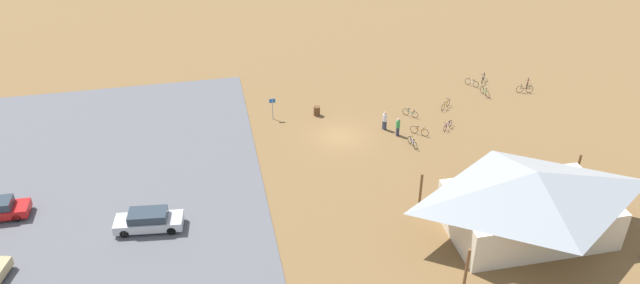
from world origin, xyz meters
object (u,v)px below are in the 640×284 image
Objects in this scene: bicycle_green_lone_east at (485,92)px; bike_pavilion at (531,199)px; bicycle_black_lone_west at (525,89)px; bicycle_purple_edge_south at (448,125)px; bicycle_red_yard_right at (528,83)px; trash_bin at (317,111)px; bicycle_blue_edge_north at (412,143)px; bicycle_yellow_trailside at (446,105)px; bicycle_silver_mid_cluster at (483,78)px; bicycle_orange_near_porch at (419,131)px; visitor_crossing_yard at (385,120)px; visitor_at_bikes at (398,126)px; lot_sign at (272,106)px; bicycle_teal_yard_center at (410,113)px; bicycle_white_yard_left at (472,83)px; car_silver_aisle_side at (149,220)px.

bike_pavilion is at bearing 72.43° from bicycle_green_lone_east.
bicycle_black_lone_west is 11.65m from bicycle_purple_edge_south.
bicycle_red_yard_right is (-11.69, -21.36, -2.44)m from bike_pavilion.
bicycle_red_yard_right is (-22.57, -1.70, -0.08)m from trash_bin.
bicycle_yellow_trailside is (-5.44, -5.97, 0.01)m from bicycle_blue_edge_north.
bicycle_orange_near_porch is at bearing 41.38° from bicycle_silver_mid_cluster.
visitor_crossing_yard is at bearing -65.56° from bicycle_blue_edge_north.
visitor_at_bikes is (0.68, -2.05, 0.53)m from bicycle_blue_edge_north.
lot_sign is at bearing 8.82° from bicycle_silver_mid_cluster.
lot_sign reaches higher than visitor_at_bikes.
trash_bin is 0.63× the size of bicycle_red_yard_right.
bicycle_silver_mid_cluster reaches higher than bicycle_purple_edge_south.
visitor_at_bikes is (16.29, 6.83, 0.54)m from bicycle_red_yard_right.
bicycle_blue_edge_north is (14.53, 7.51, -0.03)m from bicycle_black_lone_west.
bicycle_yellow_trailside is at bearing -167.83° from bicycle_teal_yard_center.
bicycle_red_yard_right is (-4.03, 1.96, -0.03)m from bicycle_silver_mid_cluster.
bicycle_blue_edge_north is 1.21× the size of bicycle_yellow_trailside.
bicycle_white_yard_left is 13.33m from visitor_at_bikes.
bicycle_red_yard_right is at bearing -167.83° from bicycle_green_lone_east.
bicycle_blue_edge_north is at bearing 27.35° from bicycle_black_lone_west.
bicycle_white_yard_left is 0.78× the size of visitor_crossing_yard.
bicycle_black_lone_west is 16.16m from visitor_at_bikes.
trash_bin is 0.55× the size of bicycle_blue_edge_north.
bicycle_silver_mid_cluster is 15.87m from bicycle_blue_edge_north.
car_silver_aisle_side is 22.76m from visitor_crossing_yard.
bicycle_silver_mid_cluster is 7.84m from bicycle_yellow_trailside.
trash_bin is 20.48m from car_silver_aisle_side.
car_silver_aisle_side reaches higher than bicycle_white_yard_left.
car_silver_aisle_side is (23.15, 8.58, 0.39)m from bicycle_orange_near_porch.
bicycle_red_yard_right is (-1.08, -1.37, -0.03)m from bicycle_black_lone_west.
bicycle_purple_edge_south is at bearing 41.80° from bicycle_green_lone_east.
bicycle_green_lone_east is 1.27× the size of bicycle_white_yard_left.
visitor_crossing_yard reaches higher than trash_bin.
bicycle_silver_mid_cluster is 4.48m from bicycle_red_yard_right.
visitor_at_bikes reaches higher than bicycle_green_lone_east.
bicycle_yellow_trailside is at bearing 42.21° from bicycle_white_yard_left.
visitor_crossing_yard is (11.83, 4.43, 0.55)m from bicycle_green_lone_east.
bike_pavilion is at bearing 75.01° from bicycle_white_yard_left.
bike_pavilion is at bearing 61.31° from bicycle_red_yard_right.
visitor_crossing_yard reaches higher than bicycle_teal_yard_center.
bicycle_teal_yard_center is at bearing -152.97° from car_silver_aisle_side.
bicycle_yellow_trailside is (-4.17, -4.22, -0.01)m from bicycle_orange_near_porch.
bicycle_black_lone_west is 1.28× the size of bicycle_orange_near_porch.
bicycle_blue_edge_north is at bearing -72.56° from bike_pavilion.
bicycle_purple_edge_south is (6.17, 5.52, -0.05)m from bicycle_green_lone_east.
visitor_crossing_yard reaches higher than bicycle_silver_mid_cluster.
bicycle_silver_mid_cluster is at bearing -154.75° from bicycle_white_yard_left.
visitor_crossing_yard is 1.04× the size of visitor_at_bikes.
visitor_crossing_yard is at bearing 20.90° from bicycle_yellow_trailside.
bicycle_blue_edge_north is 22.93m from car_silver_aisle_side.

